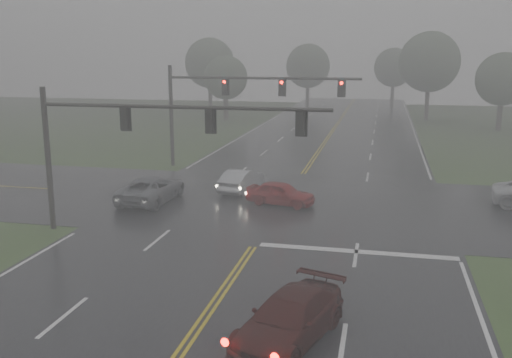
% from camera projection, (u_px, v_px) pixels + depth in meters
% --- Properties ---
extents(main_road, '(18.00, 160.00, 0.02)m').
position_uv_depth(main_road, '(278.00, 212.00, 30.92)').
color(main_road, black).
rests_on(main_road, ground).
extents(cross_street, '(120.00, 14.00, 0.02)m').
position_uv_depth(cross_street, '(284.00, 202.00, 32.83)').
color(cross_street, black).
rests_on(cross_street, ground).
extents(stop_bar, '(8.50, 0.50, 0.01)m').
position_uv_depth(stop_bar, '(356.00, 252.00, 24.63)').
color(stop_bar, silver).
rests_on(stop_bar, ground).
extents(sedan_maroon, '(3.37, 5.23, 1.41)m').
position_uv_depth(sedan_maroon, '(289.00, 341.00, 17.02)').
color(sedan_maroon, black).
rests_on(sedan_maroon, ground).
extents(sedan_red, '(4.11, 2.31, 1.32)m').
position_uv_depth(sedan_red, '(281.00, 205.00, 32.27)').
color(sedan_red, '#9A0E0F').
rests_on(sedan_red, ground).
extents(sedan_silver, '(2.13, 4.39, 1.39)m').
position_uv_depth(sedan_silver, '(242.00, 191.00, 35.47)').
color(sedan_silver, '#A4A6AC').
rests_on(sedan_silver, ground).
extents(car_grey, '(2.71, 5.42, 1.47)m').
position_uv_depth(car_grey, '(152.00, 202.00, 32.92)').
color(car_grey, '#585A60').
rests_on(car_grey, ground).
extents(signal_gantry_near, '(13.64, 0.30, 6.89)m').
position_uv_depth(signal_gantry_near, '(130.00, 132.00, 26.02)').
color(signal_gantry_near, black).
rests_on(signal_gantry_near, ground).
extents(signal_gantry_far, '(14.19, 0.38, 7.55)m').
position_uv_depth(signal_gantry_far, '(228.00, 96.00, 41.57)').
color(signal_gantry_far, black).
rests_on(signal_gantry_far, ground).
extents(tree_nw_a, '(5.56, 5.56, 8.16)m').
position_uv_depth(tree_nw_a, '(226.00, 78.00, 72.42)').
color(tree_nw_a, '#342921').
rests_on(tree_nw_a, ground).
extents(tree_ne_a, '(7.59, 7.59, 11.14)m').
position_uv_depth(tree_ne_a, '(430.00, 62.00, 71.53)').
color(tree_ne_a, '#342921').
rests_on(tree_ne_a, ground).
extents(tree_n_mid, '(6.72, 6.72, 9.87)m').
position_uv_depth(tree_n_mid, '(308.00, 66.00, 87.12)').
color(tree_n_mid, '#342921').
rests_on(tree_n_mid, ground).
extents(tree_e_near, '(5.82, 5.82, 8.55)m').
position_uv_depth(tree_e_near, '(503.00, 79.00, 62.24)').
color(tree_e_near, '#342921').
rests_on(tree_e_near, ground).
extents(tree_nw_b, '(7.25, 7.25, 10.65)m').
position_uv_depth(tree_nw_b, '(210.00, 63.00, 83.09)').
color(tree_nw_b, '#342921').
rests_on(tree_nw_b, ground).
extents(tree_n_far, '(6.34, 6.34, 9.31)m').
position_uv_depth(tree_n_far, '(394.00, 68.00, 92.73)').
color(tree_n_far, '#342921').
rests_on(tree_n_far, ground).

